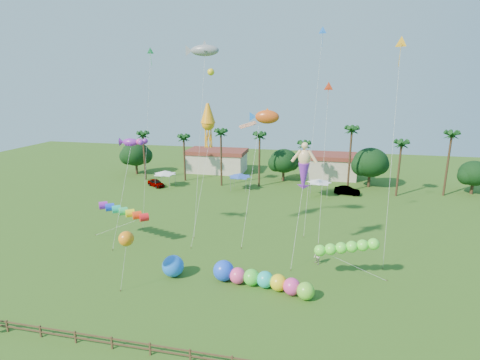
% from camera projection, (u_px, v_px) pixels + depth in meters
% --- Properties ---
extents(ground, '(160.00, 160.00, 0.00)m').
position_uv_depth(ground, '(215.00, 312.00, 31.69)').
color(ground, '#285116').
rests_on(ground, ground).
extents(tree_line, '(69.46, 8.91, 11.00)m').
position_uv_depth(tree_line, '(297.00, 161.00, 71.43)').
color(tree_line, '#3A2819').
rests_on(tree_line, ground).
extents(buildings_row, '(35.00, 7.00, 4.00)m').
position_uv_depth(buildings_row, '(267.00, 165.00, 79.07)').
color(buildings_row, beige).
rests_on(buildings_row, ground).
extents(tent_row, '(31.00, 4.00, 0.60)m').
position_uv_depth(tent_row, '(239.00, 176.00, 66.58)').
color(tent_row, white).
rests_on(tent_row, ground).
extents(fence, '(36.12, 0.12, 1.00)m').
position_uv_depth(fence, '(190.00, 354.00, 25.87)').
color(fence, brown).
rests_on(fence, ground).
extents(car_a, '(4.26, 3.64, 1.38)m').
position_uv_depth(car_a, '(156.00, 183.00, 69.74)').
color(car_a, '#4C4C54').
rests_on(car_a, ground).
extents(car_b, '(4.49, 2.05, 1.43)m').
position_uv_depth(car_b, '(347.00, 191.00, 64.68)').
color(car_b, '#4C4C54').
rests_on(car_b, ground).
extents(spectator_b, '(0.99, 1.04, 1.69)m').
position_uv_depth(spectator_b, '(317.00, 257.00, 39.78)').
color(spectator_b, '#A2A187').
rests_on(spectator_b, ground).
extents(caterpillar_inflatable, '(10.00, 3.61, 2.04)m').
position_uv_depth(caterpillar_inflatable, '(258.00, 279.00, 35.29)').
color(caterpillar_inflatable, '#FF438A').
rests_on(caterpillar_inflatable, ground).
extents(blue_ball, '(2.17, 2.17, 2.17)m').
position_uv_depth(blue_ball, '(173.00, 266.00, 37.30)').
color(blue_ball, blue).
rests_on(blue_ball, ground).
extents(rainbow_tube, '(9.33, 3.93, 4.06)m').
position_uv_depth(rainbow_tube, '(130.00, 216.00, 44.01)').
color(rainbow_tube, red).
rests_on(rainbow_tube, ground).
extents(green_worm, '(9.69, 2.48, 3.66)m').
position_uv_depth(green_worm, '(320.00, 250.00, 36.37)').
color(green_worm, '#61FF38').
rests_on(green_worm, ground).
extents(orange_ball_kite, '(1.83, 1.83, 5.86)m').
position_uv_depth(orange_ball_kite, '(126.00, 239.00, 33.74)').
color(orange_ball_kite, orange).
rests_on(orange_ball_kite, ground).
extents(merman_kite, '(2.30, 5.15, 12.30)m').
position_uv_depth(merman_kite, '(304.00, 169.00, 39.96)').
color(merman_kite, '#EFC287').
rests_on(merman_kite, ground).
extents(fish_kite, '(4.45, 6.39, 15.74)m').
position_uv_depth(fish_kite, '(267.00, 117.00, 44.78)').
color(fish_kite, '#CF4D17').
rests_on(fish_kite, ground).
extents(shark_kite, '(4.98, 7.05, 23.57)m').
position_uv_depth(shark_kite, '(205.00, 51.00, 46.53)').
color(shark_kite, gray).
rests_on(shark_kite, ground).
extents(squid_kite, '(2.35, 4.41, 16.65)m').
position_uv_depth(squid_kite, '(208.00, 124.00, 43.13)').
color(squid_kite, orange).
rests_on(squid_kite, ground).
extents(lobster_kite, '(3.58, 5.45, 12.67)m').
position_uv_depth(lobster_kite, '(131.00, 142.00, 44.09)').
color(lobster_kite, purple).
rests_on(lobster_kite, ground).
extents(delta_kite_red, '(1.26, 4.66, 18.91)m').
position_uv_depth(delta_kite_red, '(328.00, 90.00, 44.26)').
color(delta_kite_red, red).
rests_on(delta_kite_red, ground).
extents(delta_kite_yellow, '(1.29, 4.70, 23.30)m').
position_uv_depth(delta_kite_yellow, '(401.00, 46.00, 37.18)').
color(delta_kite_yellow, orange).
rests_on(delta_kite_yellow, ground).
extents(delta_kite_green, '(0.97, 4.81, 23.19)m').
position_uv_depth(delta_kite_green, '(150.00, 57.00, 47.81)').
color(delta_kite_green, '#2EC55B').
rests_on(delta_kite_green, ground).
extents(delta_kite_blue, '(1.56, 3.58, 25.18)m').
position_uv_depth(delta_kite_blue, '(322.00, 38.00, 43.75)').
color(delta_kite_blue, blue).
rests_on(delta_kite_blue, ground).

